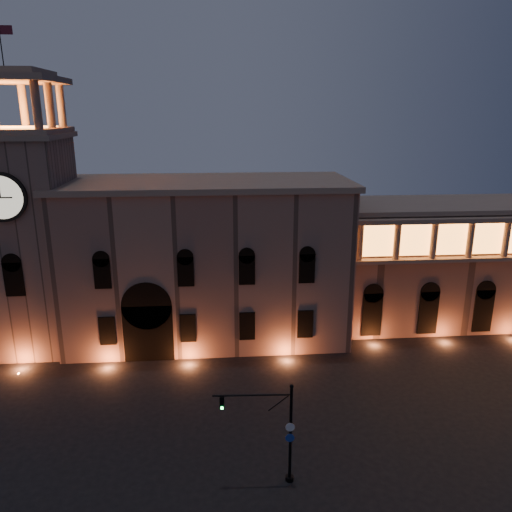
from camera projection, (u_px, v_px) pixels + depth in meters
name	position (u px, v px, depth m)	size (l,w,h in m)	color
ground	(234.00, 461.00, 36.44)	(160.00, 160.00, 0.00)	black
government_building	(206.00, 261.00, 54.80)	(30.80, 12.80, 17.60)	#866558
clock_tower	(26.00, 233.00, 51.38)	(9.80, 9.80, 32.40)	#866558
colonnade_wing	(492.00, 261.00, 59.80)	(40.60, 11.50, 14.50)	#816053
traffic_light	(277.00, 432.00, 33.44)	(5.47, 0.69, 7.50)	black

